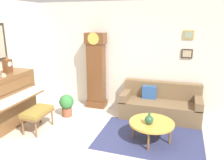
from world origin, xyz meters
TOP-DOWN VIEW (x-y plane):
  - ground_plane at (0.00, 0.00)m, footprint 6.40×6.00m
  - wall_back at (0.00, 2.40)m, footprint 5.30×0.13m
  - area_rug at (0.94, 0.82)m, footprint 2.10×1.50m
  - piano at (-2.23, 0.40)m, footprint 0.87×1.44m
  - piano_bench at (-1.43, 0.44)m, footprint 0.42×0.70m
  - grandfather_clock at (-0.72, 2.12)m, footprint 0.52×0.34m
  - couch at (1.03, 1.96)m, footprint 1.90×0.80m
  - coffee_table at (0.98, 0.73)m, footprint 0.88×0.88m
  - mantel_clock at (-2.23, 0.61)m, footprint 0.13×0.18m
  - teacup at (-2.09, 0.31)m, footprint 0.12×0.12m
  - green_jug at (0.94, 0.63)m, footprint 0.17×0.17m
  - potted_plant at (-1.19, 1.28)m, footprint 0.36×0.36m

SIDE VIEW (x-z plane):
  - ground_plane at x=0.00m, z-range -0.10..0.00m
  - area_rug at x=0.94m, z-range 0.00..0.01m
  - couch at x=1.03m, z-range -0.11..0.73m
  - potted_plant at x=-1.19m, z-range 0.04..0.60m
  - coffee_table at x=0.98m, z-range 0.17..0.58m
  - piano_bench at x=-1.43m, z-range 0.17..0.65m
  - green_jug at x=0.94m, z-range 0.37..0.61m
  - piano at x=-2.23m, z-range 0.01..1.20m
  - grandfather_clock at x=-0.72m, z-range -0.05..1.98m
  - teacup at x=-2.09m, z-range 1.19..1.25m
  - mantel_clock at x=-2.23m, z-range 1.17..1.55m
  - wall_back at x=0.00m, z-range 0.00..2.80m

